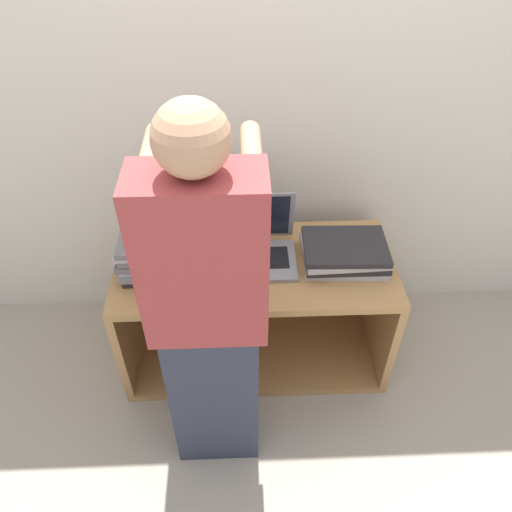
{
  "coord_description": "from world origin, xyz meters",
  "views": [
    {
      "loc": [
        -0.06,
        -1.35,
        2.11
      ],
      "look_at": [
        0.0,
        0.2,
        0.73
      ],
      "focal_mm": 35.0,
      "sensor_mm": 36.0,
      "label": 1
    }
  ],
  "objects_px": {
    "laptop_open": "(255,246)",
    "laptop_stack_right": "(345,253)",
    "laptop_stack_left": "(164,250)",
    "person": "(209,319)"
  },
  "relations": [
    {
      "from": "laptop_open",
      "to": "laptop_stack_left",
      "type": "height_order",
      "value": "laptop_open"
    },
    {
      "from": "laptop_stack_right",
      "to": "person",
      "type": "bearing_deg",
      "value": -139.93
    },
    {
      "from": "laptop_stack_right",
      "to": "person",
      "type": "distance_m",
      "value": 0.76
    },
    {
      "from": "laptop_stack_left",
      "to": "laptop_open",
      "type": "bearing_deg",
      "value": 7.39
    },
    {
      "from": "laptop_open",
      "to": "laptop_stack_right",
      "type": "distance_m",
      "value": 0.4
    },
    {
      "from": "laptop_open",
      "to": "laptop_stack_right",
      "type": "relative_size",
      "value": 0.96
    },
    {
      "from": "laptop_stack_left",
      "to": "person",
      "type": "bearing_deg",
      "value": -66.28
    },
    {
      "from": "laptop_open",
      "to": "laptop_stack_right",
      "type": "height_order",
      "value": "laptop_open"
    },
    {
      "from": "laptop_open",
      "to": "person",
      "type": "height_order",
      "value": "person"
    },
    {
      "from": "laptop_stack_left",
      "to": "laptop_stack_right",
      "type": "bearing_deg",
      "value": -0.17
    }
  ]
}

